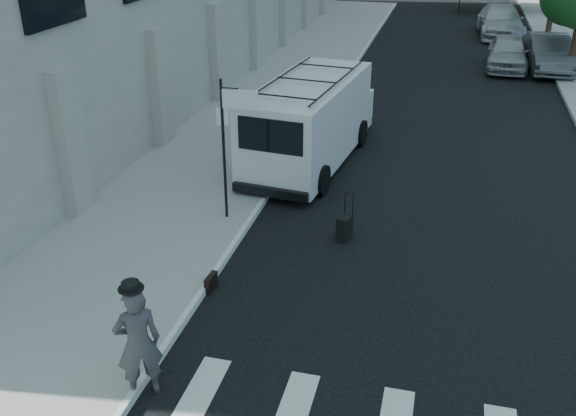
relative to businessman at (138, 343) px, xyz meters
The scene contains 10 objects.
ground 3.69m from the businessman, 57.65° to the left, with size 120.00×120.00×0.00m, color black.
sidewalk_left 19.17m from the businessman, 97.05° to the left, with size 4.50×48.00×0.15m, color gray.
sign_pole 6.43m from the businessman, 94.28° to the left, with size 1.03×0.07×3.50m.
businessman is the anchor object (origin of this frame).
briefcase 3.29m from the businessman, 90.00° to the left, with size 0.12×0.44×0.34m, color black.
suitcase 6.47m from the businessman, 68.88° to the left, with size 0.37×0.47×1.16m.
cargo_van 10.76m from the businessman, 87.62° to the left, with size 2.97×7.00×2.54m.
parked_car_a 25.41m from the businessman, 74.24° to the left, with size 1.83×4.55×1.55m, color #9FA1A6.
parked_car_b 26.03m from the businessman, 70.53° to the left, with size 1.74×4.98×1.64m, color #4E4F55.
parked_car_c 33.26m from the businessman, 78.03° to the left, with size 2.39×5.87×1.70m, color #AFB4B8.
Camera 1 is at (2.42, -10.35, 7.40)m, focal length 40.00 mm.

